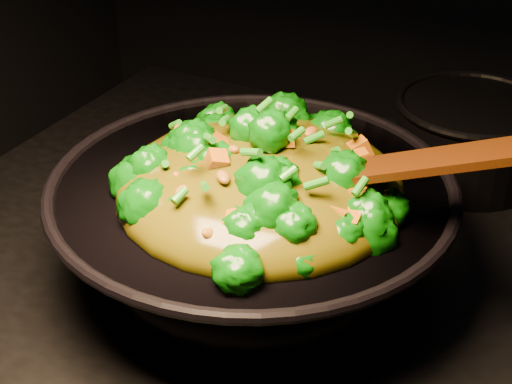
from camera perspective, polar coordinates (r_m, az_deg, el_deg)
The scene contains 4 objects.
wok at distance 0.94m, azimuth -0.28°, elevation -2.87°, with size 0.47×0.47×0.13m, color black, non-canonical shape.
stir_fry at distance 0.86m, azimuth 0.34°, elevation 3.05°, with size 0.33×0.33×0.11m, color #0B6607, non-canonical shape.
spatula at distance 0.84m, azimuth 8.46°, elevation 1.64°, with size 0.34×0.05×0.01m, color black.
back_pot at distance 1.20m, azimuth 15.24°, elevation 3.79°, with size 0.21×0.21×0.12m, color black.
Camera 1 is at (0.26, -0.73, 1.50)m, focal length 55.00 mm.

